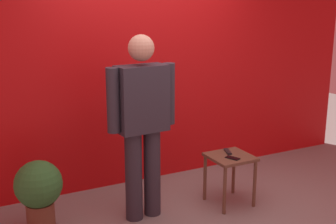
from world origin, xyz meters
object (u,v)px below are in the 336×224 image
object	(u,v)px
potted_plant	(39,190)
tv_remote	(228,151)
standing_person	(142,119)
cell_phone	(233,158)
side_table	(230,165)

from	to	relation	value
potted_plant	tv_remote	bearing A→B (deg)	-6.46
standing_person	cell_phone	xyz separation A→B (m)	(0.90, -0.23, -0.47)
side_table	potted_plant	distance (m)	1.93
cell_phone	tv_remote	xyz separation A→B (m)	(0.06, 0.18, 0.01)
standing_person	tv_remote	world-z (taller)	standing_person
tv_remote	cell_phone	bearing A→B (deg)	-90.26
standing_person	side_table	bearing A→B (deg)	-8.83
standing_person	potted_plant	xyz separation A→B (m)	(-0.97, 0.17, -0.60)
standing_person	side_table	world-z (taller)	standing_person
tv_remote	potted_plant	bearing A→B (deg)	-167.43
potted_plant	side_table	bearing A→B (deg)	-9.39
tv_remote	potted_plant	world-z (taller)	potted_plant
standing_person	cell_phone	distance (m)	1.04
cell_phone	potted_plant	distance (m)	1.92
cell_phone	potted_plant	bearing A→B (deg)	143.95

